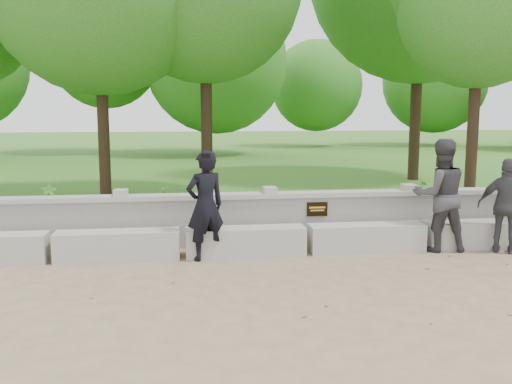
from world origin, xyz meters
TOP-DOWN VIEW (x-y plane):
  - ground at (0.00, 0.00)m, footprint 80.00×80.00m
  - lawn at (0.00, 14.00)m, footprint 40.00×22.00m
  - concrete_bench at (0.00, 1.90)m, footprint 11.90×0.45m
  - parapet_wall at (0.00, 2.60)m, footprint 12.50×0.35m
  - man_main at (-1.65, 1.71)m, footprint 0.73×0.68m
  - visitor_left at (2.20, 1.80)m, footprint 0.95×0.77m
  - visitor_right at (3.20, 1.50)m, footprint 0.96×0.81m
  - shrub_a at (-4.64, 4.84)m, footprint 0.34×0.28m
  - shrub_b at (-1.53, 4.25)m, footprint 0.37×0.39m
  - shrub_c at (2.79, 3.30)m, footprint 0.80×0.79m
  - shrub_d at (-2.35, 4.60)m, footprint 0.30×0.33m

SIDE VIEW (x-z plane):
  - ground at x=0.00m, z-range 0.00..0.00m
  - lawn at x=0.00m, z-range 0.00..0.25m
  - concrete_bench at x=0.00m, z-range 0.00..0.45m
  - parapet_wall at x=0.00m, z-range 0.01..0.91m
  - shrub_d at x=-2.35m, z-range 0.25..0.78m
  - shrub_b at x=-1.53m, z-range 0.25..0.80m
  - shrub_a at x=-4.64m, z-range 0.25..0.82m
  - shrub_c at x=2.79m, z-range 0.25..0.92m
  - visitor_right at x=3.20m, z-range 0.00..1.54m
  - man_main at x=-1.65m, z-range 0.00..1.70m
  - visitor_left at x=2.20m, z-range 0.00..1.85m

